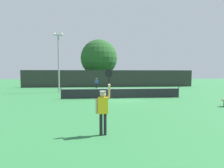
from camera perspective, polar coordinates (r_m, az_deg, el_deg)
ground_plane at (r=16.87m, az=3.15°, el=-4.66°), size 120.00×120.00×0.00m
tennis_net at (r=16.81m, az=3.16°, el=-2.93°), size 11.42×0.08×1.07m
perimeter_fence at (r=30.83m, az=-0.72°, el=1.77°), size 30.10×0.12×2.95m
player_serving at (r=6.78m, az=-2.86°, el=-7.10°), size 0.68×0.40×2.57m
player_receiving at (r=27.98m, az=-5.06°, el=0.59°), size 0.57×0.24×1.62m
tennis_ball at (r=15.80m, az=-2.11°, el=-5.09°), size 0.07×0.07×0.07m
light_pole at (r=22.96m, az=-16.96°, el=7.94°), size 1.18×0.28×7.37m
large_tree at (r=35.75m, az=-4.25°, el=8.37°), size 7.34×7.34×9.13m
parked_car_near at (r=37.08m, az=-14.34°, el=0.87°), size 2.41×4.41×1.69m
parked_car_mid at (r=39.92m, az=6.81°, el=1.12°), size 1.97×4.23×1.69m
parked_car_far at (r=38.69m, az=13.52°, el=0.98°), size 2.22×4.33×1.69m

